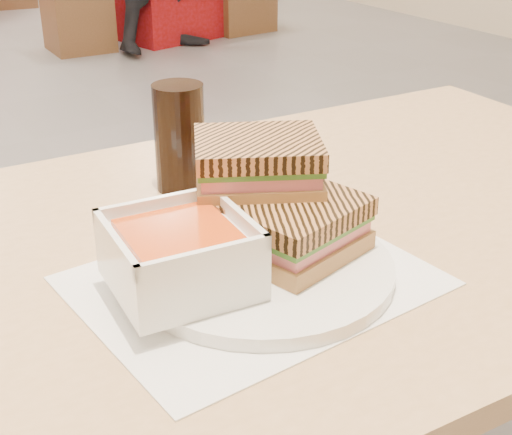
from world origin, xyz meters
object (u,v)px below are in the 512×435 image
main_table (277,308)px  bg_chair_1l (78,17)px  plate (262,268)px  soup_bowl (180,257)px  panini_lower (297,227)px  cola_glass (180,138)px

main_table → bg_chair_1l: main_table is taller
main_table → plate: 0.17m
bg_chair_1l → main_table: bearing=-106.3°
soup_bowl → bg_chair_1l: soup_bowl is taller
panini_lower → main_table: bearing=67.5°
plate → bg_chair_1l: size_ratio=0.63×
main_table → panini_lower: size_ratio=8.02×
soup_bowl → cola_glass: cola_glass is taller
bg_chair_1l → plate: bearing=-106.9°
plate → bg_chair_1l: 4.40m
cola_glass → plate: bearing=-98.0°
plate → cola_glass: cola_glass is taller
main_table → plate: plate is taller
cola_glass → bg_chair_1l: 4.17m
main_table → soup_bowl: soup_bowl is taller
panini_lower → cola_glass: 0.25m
soup_bowl → panini_lower: 0.13m
plate → panini_lower: panini_lower is taller
main_table → panini_lower: panini_lower is taller
main_table → panini_lower: 0.19m
cola_glass → bg_chair_1l: (1.24, 3.93, -0.60)m
cola_glass → soup_bowl: bearing=-117.2°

